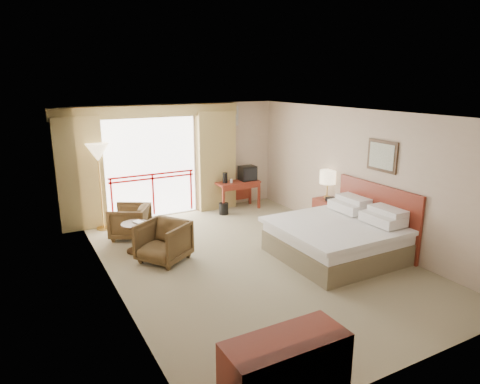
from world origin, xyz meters
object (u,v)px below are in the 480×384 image
wastebasket (224,209)px  table_lamp (328,178)px  bed (338,238)px  armchair_far (131,237)px  armchair_near (164,261)px  nightstand (327,213)px  floor_lamp (98,156)px  desk (236,187)px  tv (248,173)px  side_table (136,232)px  dresser (286,376)px

wastebasket → table_lamp: bearing=-50.2°
bed → armchair_far: bearing=137.9°
wastebasket → armchair_near: bearing=-138.1°
nightstand → floor_lamp: bearing=153.3°
desk → armchair_near: bearing=-141.4°
bed → armchair_near: 3.28m
table_lamp → tv: size_ratio=1.52×
table_lamp → tv: table_lamp is taller
tv → bed: bearing=-77.5°
bed → armchair_near: size_ratio=2.58×
bed → tv: (0.09, 3.63, 0.54)m
armchair_far → floor_lamp: 1.90m
nightstand → tv: tv is taller
side_table → bed: bearing=-31.9°
desk → floor_lamp: size_ratio=0.58×
table_lamp → tv: bearing=110.0°
floor_lamp → dresser: floor_lamp is taller
tv → armchair_near: 3.90m
table_lamp → desk: 2.57m
desk → dresser: bearing=-115.6°
wastebasket → armchair_near: armchair_near is taller
table_lamp → dresser: bearing=-133.5°
side_table → dresser: (0.18, -4.84, 0.02)m
side_table → floor_lamp: size_ratio=0.30×
table_lamp → armchair_near: size_ratio=0.76×
nightstand → desk: 2.56m
nightstand → tv: 2.45m
bed → floor_lamp: bearing=133.9°
armchair_far → dresser: dresser is taller
desk → tv: tv is taller
desk → nightstand: bearing=-65.8°
nightstand → wastebasket: bearing=129.9°
tv → wastebasket: size_ratio=1.43×
desk → wastebasket: desk is taller
wastebasket → side_table: side_table is taller
armchair_far → side_table: 0.93m
bed → armchair_far: bed is taller
desk → dresser: 7.10m
table_lamp → side_table: 4.30m
wastebasket → dresser: dresser is taller
wastebasket → dresser: bearing=-111.1°
desk → armchair_near: (-2.75, -2.30, -0.57)m
side_table → floor_lamp: 2.11m
table_lamp → armchair_near: 4.02m
desk → side_table: desk is taller
armchair_far → floor_lamp: floor_lamp is taller
tv → armchair_near: bearing=-129.6°
armchair_far → bed: bearing=78.5°
armchair_far → wastebasket: bearing=132.1°
bed → table_lamp: (0.90, 1.43, 0.78)m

